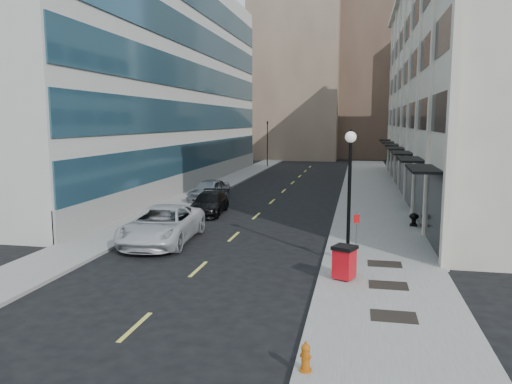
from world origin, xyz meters
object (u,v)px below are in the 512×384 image
at_px(urn_planter, 414,218).
at_px(fire_hydrant, 306,357).
at_px(car_silver_sedan, 209,190).
at_px(sign_post, 356,229).
at_px(traffic_signal, 267,124).
at_px(lamppost, 349,184).
at_px(car_black_pickup, 209,203).
at_px(trash_bin, 344,261).
at_px(car_white_van, 162,225).

bearing_deg(urn_planter, fire_hydrant, -103.44).
bearing_deg(car_silver_sedan, sign_post, -47.44).
bearing_deg(traffic_signal, lamppost, -75.28).
height_order(car_black_pickup, car_silver_sedan, car_silver_sedan).
bearing_deg(trash_bin, car_silver_sedan, 144.39).
xyz_separation_m(car_black_pickup, fire_hydrant, (8.50, -19.92, -0.21)).
bearing_deg(car_black_pickup, urn_planter, -12.52).
bearing_deg(car_black_pickup, sign_post, -50.41).
relative_size(car_white_van, lamppost, 1.16).
bearing_deg(car_white_van, traffic_signal, 89.61).
bearing_deg(trash_bin, traffic_signal, 127.12).
distance_m(car_silver_sedan, sign_post, 19.04).
relative_size(trash_bin, sign_post, 0.59).
relative_size(car_silver_sedan, sign_post, 2.25).
bearing_deg(car_white_van, sign_post, -15.78).
bearing_deg(car_black_pickup, car_silver_sedan, 102.83).
xyz_separation_m(fire_hydrant, sign_post, (1.10, 9.83, 1.07)).
xyz_separation_m(traffic_signal, trash_bin, (11.49, -46.57, -4.87)).
height_order(car_white_van, fire_hydrant, car_white_van).
bearing_deg(sign_post, urn_planter, 56.34).
bearing_deg(trash_bin, sign_post, 103.81).
distance_m(traffic_signal, urn_planter, 39.30).
height_order(trash_bin, urn_planter, trash_bin).
distance_m(car_silver_sedan, lamppost, 18.94).
distance_m(car_black_pickup, trash_bin, 15.57).
bearing_deg(car_white_van, fire_hydrant, -58.03).
relative_size(trash_bin, urn_planter, 1.74).
xyz_separation_m(car_white_van, urn_planter, (12.80, 6.08, -0.32)).
xyz_separation_m(car_white_van, car_silver_sedan, (-1.60, 13.29, -0.08)).
bearing_deg(fire_hydrant, sign_post, 105.99).
bearing_deg(sign_post, lamppost, 153.83).
distance_m(traffic_signal, lamppost, 45.55).
bearing_deg(sign_post, fire_hydrant, -108.65).
bearing_deg(lamppost, car_black_pickup, 132.79).
bearing_deg(traffic_signal, car_white_van, -86.87).
xyz_separation_m(car_black_pickup, lamppost, (9.26, -10.00, 2.75)).
bearing_deg(urn_planter, car_black_pickup, 171.48).
xyz_separation_m(fire_hydrant, trash_bin, (0.69, 7.35, 0.34)).
xyz_separation_m(traffic_signal, sign_post, (11.90, -44.08, -4.14)).
distance_m(traffic_signal, fire_hydrant, 55.23).
height_order(car_white_van, lamppost, lamppost).
xyz_separation_m(sign_post, urn_planter, (3.20, 8.17, -0.98)).
bearing_deg(car_silver_sedan, traffic_signal, 97.88).
bearing_deg(trash_bin, car_black_pickup, 149.42).
xyz_separation_m(lamppost, sign_post, (0.34, -0.08, -1.90)).
distance_m(lamppost, sign_post, 1.93).
bearing_deg(fire_hydrant, car_silver_sedan, 134.21).
height_order(car_white_van, car_silver_sedan, car_white_van).
xyz_separation_m(car_white_van, trash_bin, (9.19, -4.57, -0.07)).
distance_m(car_black_pickup, urn_planter, 12.94).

